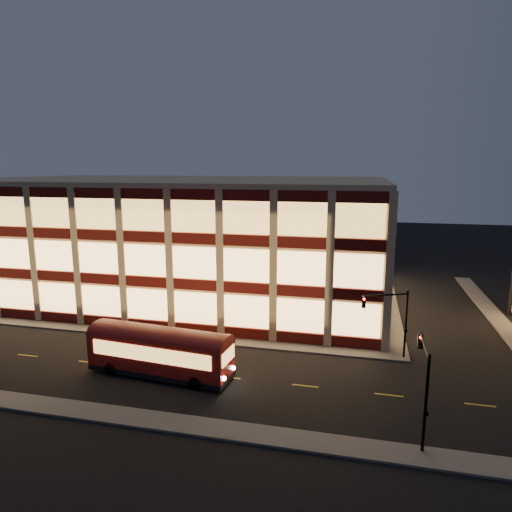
# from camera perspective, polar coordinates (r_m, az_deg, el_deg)

# --- Properties ---
(ground) EXTENTS (200.00, 200.00, 0.00)m
(ground) POSITION_cam_1_polar(r_m,az_deg,el_deg) (45.13, -13.71, -9.97)
(ground) COLOR black
(ground) RESTS_ON ground
(sidewalk_office_south) EXTENTS (54.00, 2.00, 0.15)m
(sidewalk_office_south) POSITION_cam_1_polar(r_m,az_deg,el_deg) (47.30, -16.44, -9.02)
(sidewalk_office_south) COLOR #514F4C
(sidewalk_office_south) RESTS_ON ground
(sidewalk_office_east) EXTENTS (2.00, 30.00, 0.15)m
(sidewalk_office_east) POSITION_cam_1_polar(r_m,az_deg,el_deg) (56.72, 16.22, -5.62)
(sidewalk_office_east) COLOR #514F4C
(sidewalk_office_east) RESTS_ON ground
(sidewalk_tower_west) EXTENTS (2.00, 30.00, 0.15)m
(sidewalk_tower_west) POSITION_cam_1_polar(r_m,az_deg,el_deg) (58.41, 27.10, -5.94)
(sidewalk_tower_west) COLOR #514F4C
(sidewalk_tower_west) RESTS_ON ground
(sidewalk_near) EXTENTS (100.00, 2.00, 0.15)m
(sidewalk_near) POSITION_cam_1_polar(r_m,az_deg,el_deg) (35.12, -23.74, -16.88)
(sidewalk_near) COLOR #514F4C
(sidewalk_near) RESTS_ON ground
(office_building) EXTENTS (50.45, 30.45, 14.50)m
(office_building) POSITION_cam_1_polar(r_m,az_deg,el_deg) (59.40, -9.19, 2.53)
(office_building) COLOR tan
(office_building) RESTS_ON ground
(traffic_signal_far) EXTENTS (3.79, 1.87, 6.00)m
(traffic_signal_far) POSITION_cam_1_polar(r_m,az_deg,el_deg) (39.49, 16.50, -6.87)
(traffic_signal_far) COLOR black
(traffic_signal_far) RESTS_ON ground
(traffic_signal_near) EXTENTS (0.32, 4.45, 6.00)m
(traffic_signal_near) POSITION_cam_1_polar(r_m,az_deg,el_deg) (29.12, 20.25, -13.71)
(traffic_signal_near) COLOR black
(traffic_signal_near) RESTS_ON ground
(trolley_bus) EXTENTS (11.62, 3.96, 3.86)m
(trolley_bus) POSITION_cam_1_polar(r_m,az_deg,el_deg) (36.75, -11.92, -11.30)
(trolley_bus) COLOR maroon
(trolley_bus) RESTS_ON ground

